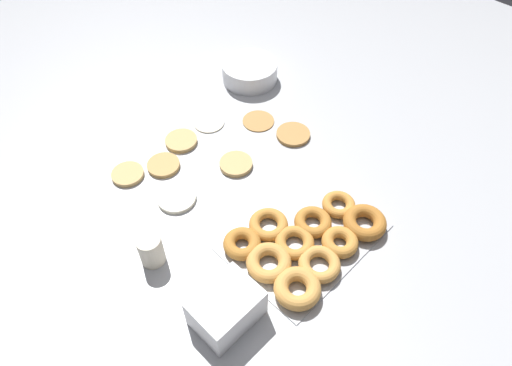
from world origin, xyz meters
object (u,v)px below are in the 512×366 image
Objects in this scene: pancake_2 at (236,164)px; pancake_5 at (164,165)px; pancake_1 at (293,134)px; batter_bowl at (250,72)px; container_stack at (226,308)px; paper_cup at (151,250)px; donut_tray at (305,243)px; pancake_0 at (177,198)px; pancake_4 at (258,121)px; pancake_6 at (128,174)px; pancake_3 at (209,122)px; pancake_7 at (181,141)px.

pancake_2 reaches higher than pancake_5.
batter_bowl reaches higher than pancake_1.
paper_cup is at bearing 95.84° from container_stack.
paper_cup reaches higher than donut_tray.
pancake_5 reaches higher than pancake_0.
pancake_2 reaches higher than pancake_4.
container_stack is (-0.67, -0.60, 0.01)m from batter_bowl.
pancake_1 is 0.33m from batter_bowl.
pancake_6 is 0.48× the size of batter_bowl.
pancake_6 is (-0.25, 0.20, -0.00)m from pancake_2.
pancake_4 is 0.35m from pancake_5.
donut_tray is (-0.14, -0.53, 0.01)m from pancake_3.
pancake_4 is 0.50m from donut_tray.
pancake_0 is at bearing -155.27° from batter_bowl.
pancake_6 is at bearing 179.23° from pancake_7.
pancake_4 is at bearing 38.45° from container_stack.
pancake_7 is 0.39m from batter_bowl.
container_stack is (-0.56, -0.30, 0.04)m from pancake_1.
pancake_3 is 1.00× the size of pancake_7.
container_stack reaches higher than pancake_5.
pancake_3 is 0.12m from pancake_7.
pancake_7 is at bearing 41.33° from paper_cup.
pancake_7 is (-0.24, 0.10, 0.00)m from pancake_4.
pancake_2 is 0.65× the size of container_stack.
pancake_7 is (0.15, 0.17, 0.00)m from pancake_0.
pancake_6 reaches higher than pancake_3.
donut_tray is at bearing -71.36° from pancake_6.
container_stack is at bearing -141.55° from pancake_4.
batter_bowl is at bearing 14.03° from pancake_5.
pancake_1 is 0.71× the size of container_stack.
pancake_0 is 1.02× the size of pancake_1.
pancake_5 and pancake_6 have the same top height.
pancake_5 is 0.64× the size of container_stack.
pancake_3 is 0.55m from donut_tray.
pancake_0 is 1.10× the size of pancake_3.
pancake_7 is 0.53m from donut_tray.
pancake_0 is 0.72× the size of container_stack.
pancake_4 is at bearing 25.80° from pancake_2.
pancake_3 reaches higher than pancake_4.
paper_cup reaches higher than pancake_5.
pancake_5 is 1.03× the size of pancake_6.
pancake_2 is 0.22m from pancake_5.
pancake_3 is at bearing -164.58° from batter_bowl.
batter_bowl is at bearing 7.34° from pancake_6.
pancake_6 reaches higher than pancake_0.
pancake_2 is 0.38m from paper_cup.
donut_tray is 0.72m from batter_bowl.
paper_cup is at bearing -162.46° from pancake_4.
container_stack reaches higher than donut_tray.
pancake_6 is 0.62× the size of container_stack.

